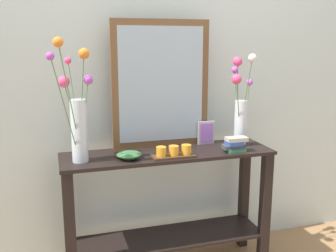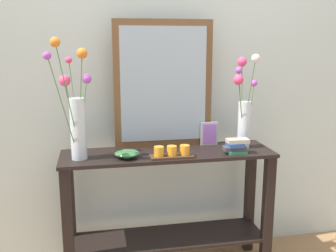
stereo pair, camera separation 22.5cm
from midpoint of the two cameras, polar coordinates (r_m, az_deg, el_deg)
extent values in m
cube|color=beige|center=(2.49, -4.65, 10.99)|extent=(6.40, 0.08, 2.70)
cube|color=black|center=(2.29, -2.82, -4.12)|extent=(1.25, 0.35, 0.02)
cube|color=black|center=(2.50, -2.68, -16.11)|extent=(1.19, 0.31, 0.02)
cube|color=black|center=(2.25, -17.02, -15.59)|extent=(0.06, 0.06, 0.75)
cube|color=black|center=(2.51, 11.51, -12.25)|extent=(0.06, 0.06, 0.75)
cube|color=black|center=(2.50, -17.04, -12.67)|extent=(0.06, 0.06, 0.75)
cube|color=black|center=(2.73, 8.73, -10.03)|extent=(0.06, 0.06, 0.75)
cube|color=brown|center=(2.36, -3.68, 6.09)|extent=(0.60, 0.03, 0.77)
cube|color=#9EADB7|center=(2.34, -3.59, 6.06)|extent=(0.52, 0.00, 0.69)
cylinder|color=silver|center=(2.15, -15.87, -0.74)|extent=(0.09, 0.09, 0.34)
cylinder|color=#4C753D|center=(2.16, -16.35, 2.25)|extent=(0.05, 0.09, 0.52)
sphere|color=#EA4275|center=(2.17, -17.45, 9.15)|extent=(0.04, 0.04, 0.04)
cylinder|color=#4C753D|center=(2.18, -16.61, 0.85)|extent=(0.08, 0.06, 0.41)
sphere|color=#EA4275|center=(2.18, -17.95, 6.19)|extent=(0.06, 0.06, 0.06)
cylinder|color=#4C753D|center=(2.06, -17.16, 3.11)|extent=(0.10, 0.11, 0.62)
sphere|color=orange|center=(1.99, -19.09, 11.57)|extent=(0.05, 0.05, 0.05)
cylinder|color=#4C753D|center=(2.11, -15.62, 2.62)|extent=(0.05, 0.05, 0.56)
sphere|color=orange|center=(2.06, -15.39, 10.23)|extent=(0.06, 0.06, 0.06)
cylinder|color=#4C753D|center=(2.05, -17.87, 2.12)|extent=(0.12, 0.12, 0.55)
sphere|color=#B24CB7|center=(1.97, -20.16, 9.62)|extent=(0.04, 0.04, 0.04)
cylinder|color=#4C753D|center=(2.13, -15.21, 0.88)|extent=(0.06, 0.02, 0.42)
sphere|color=#B24CB7|center=(2.09, -14.70, 6.57)|extent=(0.05, 0.05, 0.05)
cylinder|color=silver|center=(2.42, 8.00, 0.38)|extent=(0.08, 0.08, 0.29)
cylinder|color=#4C753D|center=(2.42, 7.61, 3.44)|extent=(0.01, 0.07, 0.50)
sphere|color=#EA4275|center=(2.43, 7.56, 9.38)|extent=(0.06, 0.06, 0.06)
cylinder|color=#4C753D|center=(2.37, 8.58, 3.54)|extent=(0.05, 0.07, 0.52)
sphere|color=silver|center=(2.33, 9.59, 9.82)|extent=(0.05, 0.05, 0.05)
cylinder|color=#4C753D|center=(2.42, 7.45, 2.83)|extent=(0.02, 0.06, 0.45)
sphere|color=#B24CB7|center=(2.42, 7.16, 8.17)|extent=(0.04, 0.04, 0.04)
cylinder|color=#4C753D|center=(2.42, 8.79, 1.90)|extent=(0.05, 0.03, 0.37)
sphere|color=#B24CB7|center=(2.42, 9.30, 6.33)|extent=(0.04, 0.04, 0.04)
cylinder|color=#4C753D|center=(2.36, 7.66, 2.07)|extent=(0.09, 0.09, 0.41)
sphere|color=#EA4275|center=(2.28, 7.26, 6.83)|extent=(0.06, 0.06, 0.06)
cube|color=#472D1C|center=(2.18, -2.09, -4.50)|extent=(0.24, 0.09, 0.01)
cylinder|color=orange|center=(2.16, -4.00, -3.81)|extent=(0.06, 0.06, 0.05)
cylinder|color=orange|center=(2.18, -2.10, -3.66)|extent=(0.06, 0.06, 0.05)
cylinder|color=orange|center=(2.19, -0.22, -3.51)|extent=(0.06, 0.06, 0.05)
cube|color=#B7B2AD|center=(2.45, 3.01, -1.01)|extent=(0.11, 0.01, 0.15)
cube|color=#A265C1|center=(2.45, 3.07, -1.05)|extent=(0.09, 0.00, 0.12)
cylinder|color=#38703D|center=(2.18, -8.70, -4.75)|extent=(0.06, 0.06, 0.01)
ellipsoid|color=#38703D|center=(2.17, -8.72, -4.20)|extent=(0.14, 0.14, 0.04)
cube|color=#388E56|center=(2.32, 7.15, -3.56)|extent=(0.11, 0.07, 0.02)
cube|color=#424247|center=(2.31, 6.87, -3.06)|extent=(0.13, 0.08, 0.02)
cube|color=#2D519E|center=(2.30, 6.94, -2.52)|extent=(0.10, 0.08, 0.02)
cube|color=#B2A893|center=(2.30, 7.30, -1.95)|extent=(0.13, 0.07, 0.02)
camera|label=1|loc=(0.11, -92.86, -0.62)|focal=41.50mm
camera|label=2|loc=(0.11, 87.14, 0.62)|focal=41.50mm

